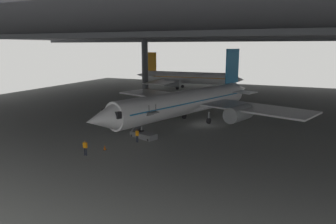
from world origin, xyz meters
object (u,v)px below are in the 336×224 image
object	(u,v)px
airplane_main	(188,102)
crew_worker_by_stairs	(137,135)
airplane_distant	(186,78)
traffic_cone_orange	(105,148)
crew_worker_near_nose	(85,147)
boarding_stairs	(144,132)

from	to	relation	value
airplane_main	crew_worker_by_stairs	size ratio (longest dim) A/B	20.73
airplane_distant	traffic_cone_orange	xyz separation A→B (m)	(10.17, -53.62, -2.90)
crew_worker_by_stairs	airplane_distant	world-z (taller)	airplane_distant
crew_worker_near_nose	airplane_distant	world-z (taller)	airplane_distant
traffic_cone_orange	airplane_main	bearing A→B (deg)	74.66
airplane_distant	crew_worker_near_nose	bearing A→B (deg)	-80.56
boarding_stairs	traffic_cone_orange	xyz separation A→B (m)	(-1.75, -6.28, -0.44)
boarding_stairs	traffic_cone_orange	size ratio (longest dim) A/B	7.72
traffic_cone_orange	crew_worker_by_stairs	bearing A→B (deg)	64.56
crew_worker_by_stairs	traffic_cone_orange	distance (m)	4.64
airplane_main	crew_worker_near_nose	xyz separation A→B (m)	(-5.24, -18.37, -2.44)
boarding_stairs	airplane_distant	size ratio (longest dim) A/B	0.15
boarding_stairs	airplane_distant	bearing A→B (deg)	104.13
boarding_stairs	crew_worker_near_nose	size ratio (longest dim) A/B	2.69
airplane_main	crew_worker_by_stairs	bearing A→B (deg)	-101.52
crew_worker_near_nose	boarding_stairs	bearing A→B (deg)	73.25
traffic_cone_orange	boarding_stairs	bearing A→B (deg)	74.41
crew_worker_by_stairs	crew_worker_near_nose	bearing A→B (deg)	-113.40
airplane_main	crew_worker_near_nose	bearing A→B (deg)	-105.92
airplane_main	boarding_stairs	bearing A→B (deg)	-105.18
airplane_main	traffic_cone_orange	size ratio (longest dim) A/B	58.71
boarding_stairs	traffic_cone_orange	bearing A→B (deg)	-105.59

